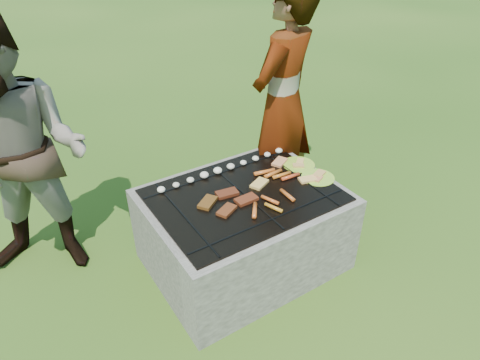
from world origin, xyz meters
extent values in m
plane|color=#214A12|center=(0.00, 0.00, 0.00)|extent=(60.00, 60.00, 0.00)
cube|color=gray|center=(0.00, 0.41, 0.30)|extent=(1.30, 0.18, 0.60)
cube|color=#A39C90|center=(0.00, -0.41, 0.30)|extent=(1.30, 0.18, 0.60)
cube|color=gray|center=(-0.56, 0.00, 0.30)|extent=(0.18, 0.64, 0.60)
cube|color=gray|center=(0.56, 0.00, 0.30)|extent=(0.18, 0.64, 0.60)
cube|color=black|center=(0.00, 0.00, 0.24)|extent=(0.94, 0.64, 0.48)
sphere|color=#FF5914|center=(0.00, 0.00, 0.46)|extent=(0.10, 0.10, 0.10)
cube|color=black|center=(0.00, 0.00, 0.61)|extent=(1.20, 0.90, 0.01)
cylinder|color=black|center=(-0.45, 0.00, 0.61)|extent=(0.01, 0.88, 0.01)
cylinder|color=black|center=(0.00, 0.00, 0.61)|extent=(0.01, 0.88, 0.01)
cylinder|color=black|center=(0.45, 0.00, 0.61)|extent=(0.01, 0.88, 0.01)
cylinder|color=black|center=(0.00, -0.32, 0.61)|extent=(1.18, 0.01, 0.01)
cylinder|color=black|center=(0.00, 0.32, 0.61)|extent=(1.18, 0.01, 0.01)
ellipsoid|color=white|center=(-0.46, 0.33, 0.63)|extent=(0.06, 0.06, 0.04)
ellipsoid|color=beige|center=(-0.35, 0.33, 0.63)|extent=(0.05, 0.05, 0.03)
ellipsoid|color=beige|center=(-0.23, 0.33, 0.63)|extent=(0.05, 0.05, 0.04)
ellipsoid|color=silver|center=(-0.12, 0.33, 0.63)|extent=(0.06, 0.06, 0.04)
ellipsoid|color=white|center=(-0.01, 0.33, 0.63)|extent=(0.06, 0.06, 0.04)
ellipsoid|color=beige|center=(0.10, 0.33, 0.63)|extent=(0.06, 0.06, 0.04)
ellipsoid|color=#F4E8CF|center=(0.21, 0.33, 0.63)|extent=(0.05, 0.05, 0.03)
ellipsoid|color=#F0EACC|center=(0.32, 0.33, 0.63)|extent=(0.05, 0.05, 0.04)
ellipsoid|color=beige|center=(0.43, 0.33, 0.63)|extent=(0.05, 0.05, 0.04)
ellipsoid|color=white|center=(0.54, 0.33, 0.63)|extent=(0.06, 0.06, 0.04)
cube|color=#93581A|center=(-0.26, 0.04, 0.62)|extent=(0.17, 0.15, 0.02)
cube|color=maroon|center=(-0.10, 0.06, 0.62)|extent=(0.16, 0.10, 0.02)
cube|color=#9D421C|center=(-0.20, -0.10, 0.62)|extent=(0.16, 0.13, 0.02)
cube|color=#923D1A|center=(-0.03, -0.07, 0.62)|extent=(0.15, 0.09, 0.02)
cylinder|color=#E65C25|center=(0.27, 0.14, 0.63)|extent=(0.16, 0.06, 0.03)
cylinder|color=#BF791F|center=(0.31, 0.09, 0.63)|extent=(0.16, 0.04, 0.03)
cylinder|color=orange|center=(0.35, 0.04, 0.63)|extent=(0.15, 0.04, 0.03)
cylinder|color=#DF4F24|center=(0.39, -0.01, 0.63)|extent=(0.15, 0.04, 0.03)
cylinder|color=orange|center=(0.10, -0.16, 0.62)|extent=(0.07, 0.13, 0.02)
cylinder|color=#C84C21|center=(0.23, -0.18, 0.63)|extent=(0.03, 0.15, 0.03)
cylinder|color=orange|center=(-0.05, -0.20, 0.63)|extent=(0.11, 0.14, 0.03)
cylinder|color=orange|center=(0.07, -0.24, 0.62)|extent=(0.07, 0.13, 0.02)
cube|color=#CFBF6A|center=(0.15, 0.04, 0.62)|extent=(0.16, 0.13, 0.02)
cube|color=#F6BD7E|center=(0.47, -0.10, 0.62)|extent=(0.14, 0.10, 0.02)
cube|color=tan|center=(0.45, 0.20, 0.62)|extent=(0.16, 0.13, 0.02)
cylinder|color=#D6E637|center=(0.56, 0.10, 0.61)|extent=(0.27, 0.27, 0.02)
cube|color=tan|center=(0.54, 0.08, 0.62)|extent=(0.10, 0.09, 0.01)
cube|color=#E7D176|center=(0.59, 0.12, 0.62)|extent=(0.10, 0.09, 0.01)
cylinder|color=yellow|center=(0.56, -0.11, 0.61)|extent=(0.30, 0.30, 0.02)
cube|color=#E4A774|center=(0.54, -0.13, 0.62)|extent=(0.09, 0.08, 0.01)
cube|color=#DAC36F|center=(0.59, -0.09, 0.62)|extent=(0.12, 0.09, 0.02)
imported|color=gray|center=(0.69, 0.50, 0.94)|extent=(0.80, 0.67, 1.87)
imported|color=gray|center=(-1.19, 0.75, 0.90)|extent=(1.11, 1.04, 1.81)
camera|label=1|loc=(-1.31, -1.97, 2.26)|focal=32.00mm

